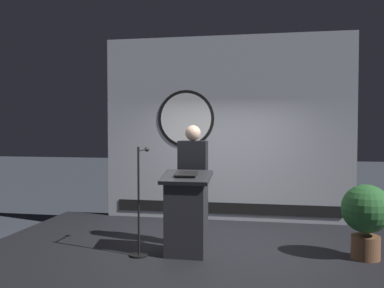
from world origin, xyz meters
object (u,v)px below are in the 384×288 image
(podium, at_px, (186,214))
(potted_plant, at_px, (366,214))
(speaker_person, at_px, (193,184))
(microphone_stand, at_px, (140,217))

(podium, bearing_deg, potted_plant, 6.94)
(speaker_person, bearing_deg, potted_plant, -5.02)
(podium, bearing_deg, speaker_person, 90.27)
(podium, height_order, potted_plant, podium)
(speaker_person, bearing_deg, podium, -89.73)
(potted_plant, bearing_deg, speaker_person, 174.98)
(microphone_stand, bearing_deg, podium, 9.04)
(speaker_person, relative_size, potted_plant, 1.79)
(podium, distance_m, potted_plant, 2.31)
(speaker_person, relative_size, microphone_stand, 1.20)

